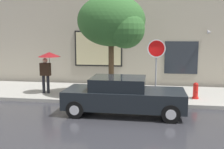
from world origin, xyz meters
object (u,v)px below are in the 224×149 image
Objects in this scene: street_tree at (114,23)px; stop_sign at (156,58)px; fire_hydrant at (196,91)px; pedestrian_with_umbrella at (48,60)px; parked_car at (123,96)px.

stop_sign is (1.88, -0.60, -1.49)m from street_tree.
stop_sign is (-1.77, -0.74, 1.50)m from fire_hydrant.
pedestrian_with_umbrella is (-6.85, 0.03, 1.26)m from fire_hydrant.
street_tree reaches higher than pedestrian_with_umbrella.
pedestrian_with_umbrella is 5.15m from stop_sign.
stop_sign is (5.09, -0.77, 0.25)m from pedestrian_with_umbrella.
street_tree is 2.47m from stop_sign.
stop_sign is at bearing -17.67° from street_tree.
pedestrian_with_umbrella is 0.44× the size of street_tree.
stop_sign is at bearing -157.14° from fire_hydrant.
parked_car is 1.69× the size of stop_sign.
fire_hydrant is at bearing 2.30° from street_tree.
street_tree is (-3.64, -0.15, 2.99)m from fire_hydrant.
parked_car is 2.36m from stop_sign.
pedestrian_with_umbrella reaches higher than fire_hydrant.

